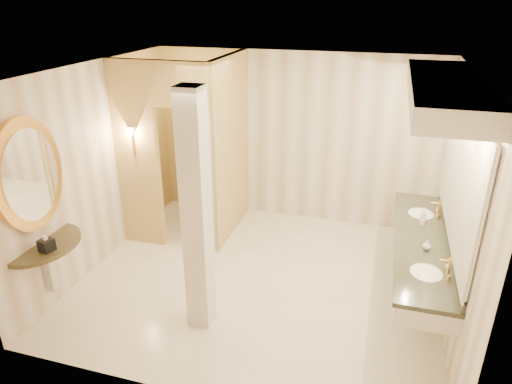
% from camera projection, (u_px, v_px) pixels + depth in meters
% --- Properties ---
extents(floor, '(4.50, 4.50, 0.00)m').
position_uv_depth(floor, '(259.00, 279.00, 6.03)').
color(floor, white).
rests_on(floor, ground).
extents(ceiling, '(4.50, 4.50, 0.00)m').
position_uv_depth(ceiling, '(259.00, 71.00, 4.95)').
color(ceiling, silver).
rests_on(ceiling, wall_back).
extents(wall_back, '(4.50, 0.02, 2.70)m').
position_uv_depth(wall_back, '(293.00, 138.00, 7.25)').
color(wall_back, beige).
rests_on(wall_back, floor).
extents(wall_front, '(4.50, 0.02, 2.70)m').
position_uv_depth(wall_front, '(192.00, 276.00, 3.73)').
color(wall_front, beige).
rests_on(wall_front, floor).
extents(wall_left, '(0.02, 4.00, 2.70)m').
position_uv_depth(wall_left, '(97.00, 167.00, 6.07)').
color(wall_left, beige).
rests_on(wall_left, floor).
extents(wall_right, '(0.02, 4.00, 2.70)m').
position_uv_depth(wall_right, '(459.00, 208.00, 4.91)').
color(wall_right, beige).
rests_on(wall_right, floor).
extents(toilet_closet, '(1.50, 1.55, 2.70)m').
position_uv_depth(toilet_closet, '(203.00, 150.00, 6.62)').
color(toilet_closet, tan).
rests_on(toilet_closet, floor).
extents(wall_sconce, '(0.14, 0.14, 0.42)m').
position_uv_depth(wall_sconce, '(132.00, 132.00, 6.21)').
color(wall_sconce, gold).
rests_on(wall_sconce, toilet_closet).
extents(vanity, '(0.75, 2.79, 2.09)m').
position_uv_depth(vanity, '(436.00, 179.00, 4.94)').
color(vanity, beige).
rests_on(vanity, floor).
extents(console_shelf, '(0.98, 0.98, 1.94)m').
position_uv_depth(console_shelf, '(34.00, 205.00, 4.99)').
color(console_shelf, black).
rests_on(console_shelf, floor).
extents(pillar, '(0.25, 0.25, 2.70)m').
position_uv_depth(pillar, '(196.00, 216.00, 4.74)').
color(pillar, beige).
rests_on(pillar, floor).
extents(tissue_box, '(0.16, 0.16, 0.14)m').
position_uv_depth(tissue_box, '(47.00, 245.00, 4.99)').
color(tissue_box, black).
rests_on(tissue_box, console_shelf).
extents(toilet, '(0.55, 0.77, 0.71)m').
position_uv_depth(toilet, '(206.00, 197.00, 7.61)').
color(toilet, white).
rests_on(toilet, floor).
extents(soap_bottle_a, '(0.07, 0.07, 0.12)m').
position_uv_depth(soap_bottle_a, '(423.00, 221.00, 5.54)').
color(soap_bottle_a, beige).
rests_on(soap_bottle_a, vanity).
extents(soap_bottle_b, '(0.11, 0.11, 0.11)m').
position_uv_depth(soap_bottle_b, '(427.00, 245.00, 5.01)').
color(soap_bottle_b, silver).
rests_on(soap_bottle_b, vanity).
extents(soap_bottle_c, '(0.09, 0.10, 0.21)m').
position_uv_depth(soap_bottle_c, '(423.00, 216.00, 5.57)').
color(soap_bottle_c, '#C6B28C').
rests_on(soap_bottle_c, vanity).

